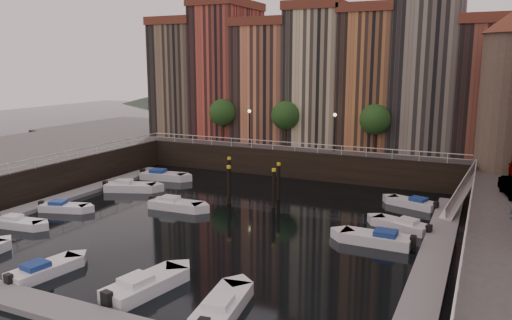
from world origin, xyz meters
The scene contains 24 objects.
ground centered at (0.00, 0.00, 0.00)m, with size 200.00×200.00×0.00m, color black.
quay_far centered at (0.00, 26.00, 1.50)m, with size 80.00×20.00×3.00m, color black.
dock_left centered at (-16.20, -1.00, 0.17)m, with size 2.00×28.00×0.35m, color gray.
dock_right centered at (16.20, -1.00, 0.17)m, with size 2.00×28.00×0.35m, color gray.
dock_near centered at (0.00, -17.00, 0.17)m, with size 30.00×2.00×0.35m, color gray.
mountains centered at (1.72, 110.00, 7.92)m, with size 145.00×100.00×18.00m.
far_terrace centered at (3.31, 23.50, 10.95)m, with size 48.70×10.30×17.50m.
corner_tower centered at (20.00, 14.50, 10.19)m, with size 5.20×5.20×13.80m.
promenade_trees centered at (-1.33, 18.20, 6.58)m, with size 21.20×3.20×5.20m.
street_lamps centered at (-1.00, 17.20, 5.90)m, with size 10.36×0.36×4.18m.
railings centered at (0.00, 4.88, 3.79)m, with size 36.08×34.04×0.52m.
gangway centered at (17.10, 10.00, 1.92)m, with size 2.78×8.32×3.73m.
mooring_pilings centered at (-0.33, 6.01, 1.65)m, with size 6.35×3.98×3.78m.
boat_left_1 centered at (-13.38, -8.34, 0.33)m, with size 4.32×2.05×0.97m.
boat_left_2 centered at (-13.47, -3.74, 0.32)m, with size 4.28×2.61×0.96m.
boat_left_3 centered at (-12.79, 4.11, 0.40)m, with size 5.22×3.49×1.18m.
boat_left_4 centered at (-12.76, 9.60, 0.40)m, with size 5.23×2.55×1.17m.
boat_right_2 centered at (12.35, -0.44, 0.39)m, with size 5.05×1.92×1.16m.
boat_right_3 centered at (13.38, 3.44, 0.35)m, with size 4.57×2.94×1.03m.
boat_right_4 centered at (13.27, 10.08, 0.34)m, with size 4.49×2.83×1.01m.
boat_near_1 centered at (-4.45, -14.01, 0.35)m, with size 2.31×4.63×1.04m.
boat_near_2 centered at (2.30, -13.29, 0.41)m, with size 2.82×5.37×1.20m.
boat_near_3 centered at (7.29, -13.56, 0.38)m, with size 2.44×5.06×1.14m.
boat_extra_886 centered at (-5.21, 0.81, 0.38)m, with size 4.98×2.00×1.13m.
Camera 1 is at (18.54, -33.70, 12.29)m, focal length 35.00 mm.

